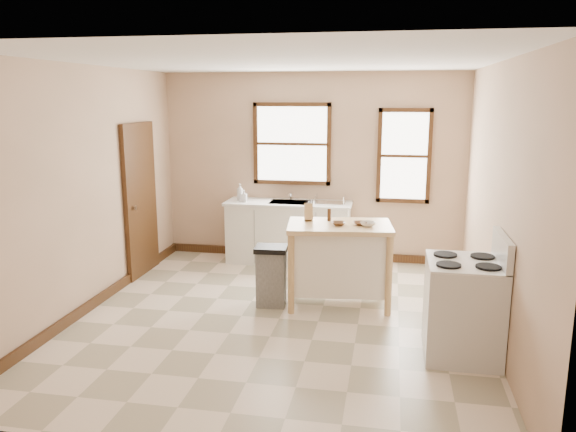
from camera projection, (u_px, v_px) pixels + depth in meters
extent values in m
plane|color=beige|center=(279.00, 319.00, 6.30)|extent=(5.00, 5.00, 0.00)
plane|color=white|center=(278.00, 61.00, 5.72)|extent=(5.00, 5.00, 0.00)
cube|color=tan|center=(312.00, 168.00, 8.41)|extent=(4.50, 0.04, 2.80)
cube|color=tan|center=(86.00, 190.00, 6.41)|extent=(0.04, 5.00, 2.80)
cube|color=tan|center=(499.00, 203.00, 5.61)|extent=(0.04, 5.00, 2.80)
cube|color=#351C0E|center=(141.00, 200.00, 7.72)|extent=(0.06, 0.90, 2.10)
cube|color=#351C0E|center=(311.00, 254.00, 8.66)|extent=(4.50, 0.04, 0.12)
cube|color=#351C0E|center=(97.00, 301.00, 6.68)|extent=(0.04, 5.00, 0.12)
cylinder|color=silver|center=(291.00, 193.00, 8.43)|extent=(0.03, 0.03, 0.22)
imported|color=#B2B2B2|center=(240.00, 192.00, 8.38)|extent=(0.12, 0.12, 0.25)
imported|color=#B2B2B2|center=(244.00, 196.00, 8.28)|extent=(0.08, 0.08, 0.17)
cylinder|color=#422712|center=(329.00, 215.00, 6.70)|extent=(0.04, 0.04, 0.15)
imported|color=brown|center=(338.00, 224.00, 6.49)|extent=(0.20, 0.20, 0.04)
imported|color=brown|center=(360.00, 223.00, 6.50)|extent=(0.19, 0.19, 0.04)
imported|color=white|center=(368.00, 224.00, 6.43)|extent=(0.21, 0.21, 0.05)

